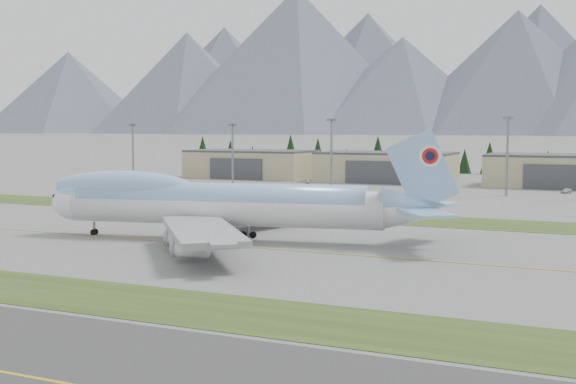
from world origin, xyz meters
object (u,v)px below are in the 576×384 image
at_px(hangar_center, 386,167).
at_px(service_vehicle_c, 566,193).
at_px(boeing_747_freighter, 220,203).
at_px(hangar_left, 251,164).
at_px(service_vehicle_a, 308,183).
at_px(service_vehicle_b, 421,191).
at_px(hangar_right, 562,171).

distance_m(hangar_center, service_vehicle_c, 67.11).
distance_m(boeing_747_freighter, hangar_left, 159.47).
relative_size(boeing_747_freighter, service_vehicle_c, 16.08).
bearing_deg(service_vehicle_a, hangar_left, 131.71).
bearing_deg(hangar_left, service_vehicle_b, -23.25).
xyz_separation_m(hangar_center, service_vehicle_c, (62.51, -23.83, -5.39)).
bearing_deg(service_vehicle_a, service_vehicle_c, -19.87).
height_order(hangar_center, hangar_right, same).
distance_m(service_vehicle_a, service_vehicle_c, 85.37).
distance_m(hangar_left, hangar_right, 115.00).
bearing_deg(service_vehicle_c, service_vehicle_b, -147.72).
bearing_deg(hangar_left, boeing_747_freighter, -65.13).
bearing_deg(service_vehicle_b, service_vehicle_a, 90.54).
bearing_deg(hangar_center, service_vehicle_a, -139.28).
bearing_deg(hangar_right, service_vehicle_c, -83.99).
height_order(boeing_747_freighter, service_vehicle_c, boeing_747_freighter).
height_order(hangar_center, service_vehicle_c, hangar_center).
distance_m(hangar_center, hangar_right, 60.00).
bearing_deg(service_vehicle_c, hangar_left, -170.96).
bearing_deg(service_vehicle_b, hangar_center, 49.64).
xyz_separation_m(hangar_left, service_vehicle_b, (75.74, -32.54, -5.39)).
xyz_separation_m(hangar_left, service_vehicle_a, (32.25, -19.59, -5.39)).
xyz_separation_m(boeing_747_freighter, hangar_left, (-67.06, 144.68, -1.02)).
bearing_deg(hangar_left, hangar_right, 0.00).
distance_m(hangar_right, service_vehicle_a, 85.21).
xyz_separation_m(hangar_center, service_vehicle_a, (-22.75, -19.59, -5.39)).
relative_size(hangar_left, service_vehicle_c, 10.40).
height_order(boeing_747_freighter, hangar_center, boeing_747_freighter).
bearing_deg(service_vehicle_c, service_vehicle_a, -162.35).
xyz_separation_m(service_vehicle_a, service_vehicle_b, (43.49, -12.95, 0.00)).
distance_m(hangar_center, service_vehicle_b, 38.96).
height_order(service_vehicle_a, service_vehicle_b, service_vehicle_a).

